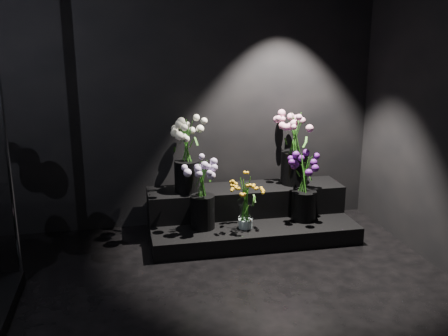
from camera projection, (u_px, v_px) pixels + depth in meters
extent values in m
plane|color=black|center=(218.00, 328.00, 3.36)|extent=(4.00, 4.00, 0.00)
plane|color=black|center=(179.00, 89.00, 4.88)|extent=(4.00, 0.00, 4.00)
plane|color=black|center=(390.00, 275.00, 1.10)|extent=(4.00, 0.00, 4.00)
cube|color=black|center=(251.00, 228.00, 4.88)|extent=(1.96, 0.87, 0.16)
cube|color=black|center=(246.00, 200.00, 5.03)|extent=(1.96, 0.44, 0.27)
cylinder|color=white|center=(245.00, 216.00, 4.63)|extent=(0.14, 0.14, 0.24)
cylinder|color=black|center=(203.00, 212.00, 4.63)|extent=(0.23, 0.23, 0.32)
cylinder|color=black|center=(304.00, 205.00, 4.84)|extent=(0.24, 0.24, 0.29)
cylinder|color=black|center=(187.00, 176.00, 4.82)|extent=(0.24, 0.24, 0.31)
cylinder|color=black|center=(294.00, 168.00, 5.07)|extent=(0.28, 0.28, 0.34)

